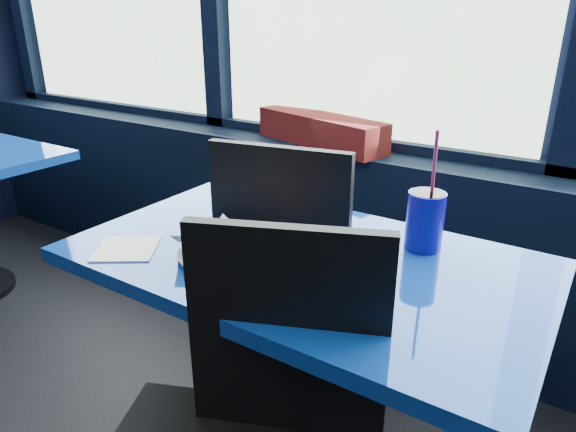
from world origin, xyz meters
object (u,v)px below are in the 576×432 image
object	(u,v)px
near_table	(302,314)
chair_near_back	(307,268)
chair_near_front	(238,423)
ketchup_bottle	(308,192)
food_basket	(229,249)
soda_cup	(425,219)
planter_box	(320,130)

from	to	relation	value
near_table	chair_near_back	world-z (taller)	chair_near_back
chair_near_front	ketchup_bottle	bearing A→B (deg)	84.77
near_table	food_basket	bearing A→B (deg)	-134.91
soda_cup	food_basket	bearing A→B (deg)	-138.05
chair_near_front	soda_cup	distance (m)	0.68
planter_box	soda_cup	xyz separation A→B (m)	(0.69, -0.66, -0.03)
near_table	planter_box	distance (m)	1.02
chair_near_front	planter_box	world-z (taller)	chair_near_front
near_table	food_basket	size ratio (longest dim) A/B	4.55
chair_near_front	ketchup_bottle	xyz separation A→B (m)	(-0.18, 0.57, 0.30)
near_table	chair_near_front	bearing A→B (deg)	-77.03
chair_near_back	ketchup_bottle	bearing A→B (deg)	107.16
ketchup_bottle	soda_cup	size ratio (longest dim) A/B	0.71
food_basket	soda_cup	bearing A→B (deg)	35.03
planter_box	ketchup_bottle	size ratio (longest dim) A/B	2.75
chair_near_back	chair_near_front	bearing A→B (deg)	97.64
near_table	ketchup_bottle	size ratio (longest dim) A/B	5.20
food_basket	soda_cup	world-z (taller)	soda_cup
planter_box	food_basket	size ratio (longest dim) A/B	2.41
near_table	food_basket	distance (m)	0.29
chair_near_front	soda_cup	world-z (taller)	soda_cup
planter_box	near_table	bearing A→B (deg)	-46.83
near_table	soda_cup	world-z (taller)	soda_cup
near_table	soda_cup	distance (m)	0.41
near_table	food_basket	world-z (taller)	food_basket
chair_near_front	soda_cup	bearing A→B (deg)	52.51
chair_near_back	soda_cup	distance (m)	0.46
food_basket	ketchup_bottle	distance (m)	0.32
ketchup_bottle	soda_cup	world-z (taller)	soda_cup
chair_near_front	ketchup_bottle	size ratio (longest dim) A/B	4.16
chair_near_front	food_basket	size ratio (longest dim) A/B	3.65
chair_near_front	chair_near_back	size ratio (longest dim) A/B	0.97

